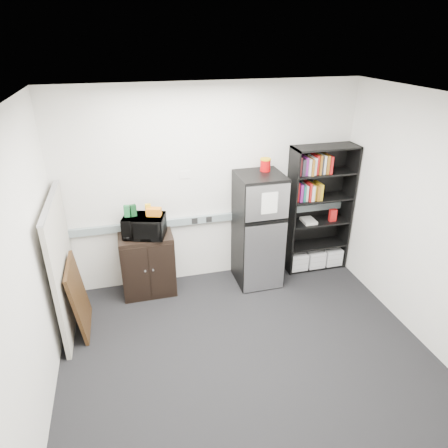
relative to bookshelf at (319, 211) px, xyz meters
name	(u,v)px	position (x,y,z in m)	size (l,w,h in m)	color
floor	(248,356)	(-1.53, -1.57, -0.91)	(4.00, 4.00, 0.00)	black
wall_back	(211,187)	(-1.53, 0.18, 0.44)	(4.00, 0.02, 2.70)	white
wall_right	(430,226)	(0.47, -1.57, 0.44)	(0.02, 3.50, 2.70)	white
wall_left	(25,278)	(-3.53, -1.57, 0.44)	(0.02, 3.50, 2.70)	white
ceiling	(257,103)	(-1.53, -1.57, 1.79)	(4.00, 3.50, 0.02)	white
electrical_raceway	(212,218)	(-1.53, 0.15, -0.01)	(3.92, 0.05, 0.10)	gray
wall_note	(185,175)	(-1.88, 0.18, 0.64)	(0.14, 0.00, 0.10)	white
bookshelf	(319,211)	(0.00, 0.00, 0.00)	(0.90, 0.34, 1.85)	black
cubicle_partition	(63,266)	(-3.43, -0.49, -0.10)	(0.06, 1.30, 1.62)	#A79F94
cabinet	(148,264)	(-2.46, -0.06, -0.48)	(0.69, 0.46, 0.86)	black
microwave	(144,226)	(-2.46, -0.08, 0.09)	(0.51, 0.34, 0.28)	black
snack_box_a	(127,211)	(-2.65, -0.05, 0.30)	(0.07, 0.05, 0.15)	#1B6131
snack_box_b	(133,210)	(-2.57, -0.05, 0.30)	(0.07, 0.05, 0.15)	#0B3416
snack_box_c	(148,209)	(-2.39, -0.05, 0.30)	(0.07, 0.05, 0.14)	gold
snack_bag	(154,212)	(-2.33, -0.10, 0.28)	(0.18, 0.10, 0.10)	orange
refrigerator	(258,230)	(-0.96, -0.14, -0.12)	(0.60, 0.62, 1.58)	black
coffee_can	(265,164)	(-0.85, -0.02, 0.76)	(0.14, 0.14, 0.19)	#B1080A
framed_poster	(79,297)	(-3.30, -0.62, -0.47)	(0.15, 0.69, 0.89)	black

